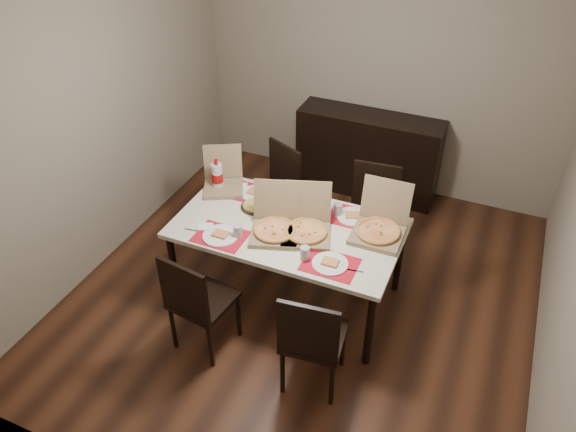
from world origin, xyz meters
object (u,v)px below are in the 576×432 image
object	(u,v)px
chair_near_right	(312,338)
chair_far_right	(372,210)
dining_table	(288,233)
chair_far_left	(276,188)
pizza_box_center	(275,227)
sideboard	(368,154)
dip_bowl	(307,213)
chair_near_left	(197,300)
soda_bottle	(217,177)

from	to	relation	value
chair_near_right	chair_far_right	size ratio (longest dim) A/B	1.00
dining_table	chair_far_right	bearing A→B (deg)	59.34
chair_far_left	pizza_box_center	bearing A→B (deg)	-65.78
sideboard	dip_bowl	size ratio (longest dim) A/B	11.62
chair_near_left	chair_near_right	bearing A→B (deg)	-0.32
sideboard	dip_bowl	distance (m)	1.68
dining_table	dip_bowl	bearing A→B (deg)	67.58
chair_far_right	dip_bowl	size ratio (longest dim) A/B	7.20
chair_near_right	soda_bottle	distance (m)	1.72
sideboard	chair_far_right	world-z (taller)	chair_far_right
chair_far_right	dip_bowl	xyz separation A→B (m)	(-0.39, -0.60, 0.25)
dip_bowl	dining_table	bearing A→B (deg)	-112.42
chair_near_right	chair_far_left	bearing A→B (deg)	121.83
sideboard	chair_far_right	bearing A→B (deg)	-71.69
chair_near_right	soda_bottle	bearing A→B (deg)	140.69
dining_table	chair_far_right	xyz separation A→B (m)	(0.48, 0.80, -0.17)
chair_near_left	chair_far_right	world-z (taller)	same
chair_near_left	soda_bottle	bearing A→B (deg)	109.94
chair_near_left	chair_far_left	world-z (taller)	same
dining_table	chair_far_left	bearing A→B (deg)	120.55
dining_table	soda_bottle	bearing A→B (deg)	161.80
chair_near_right	pizza_box_center	world-z (taller)	pizza_box_center
chair_near_right	dip_bowl	xyz separation A→B (m)	(-0.44, 1.01, 0.25)
chair_far_right	dip_bowl	world-z (taller)	chair_far_right
sideboard	pizza_box_center	distance (m)	2.01
chair_near_right	chair_far_right	world-z (taller)	same
sideboard	soda_bottle	size ratio (longest dim) A/B	5.12
chair_near_left	chair_far_left	bearing A→B (deg)	92.77
chair_far_left	soda_bottle	size ratio (longest dim) A/B	3.17
chair_near_right	chair_far_right	distance (m)	1.61
chair_near_right	chair_far_left	xyz separation A→B (m)	(-0.99, 1.60, 0.00)
chair_near_left	chair_far_left	xyz separation A→B (m)	(-0.08, 1.60, 0.00)
chair_near_left	soda_bottle	xyz separation A→B (m)	(-0.38, 1.06, 0.36)
chair_near_left	chair_far_right	size ratio (longest dim) A/B	1.00
pizza_box_center	chair_far_left	bearing A→B (deg)	114.22
sideboard	soda_bottle	distance (m)	1.89
pizza_box_center	chair_far_right	bearing A→B (deg)	59.75
dining_table	dip_bowl	world-z (taller)	dip_bowl
sideboard	chair_far_right	xyz separation A→B (m)	(0.35, -1.05, 0.06)
chair_near_right	pizza_box_center	bearing A→B (deg)	130.12
chair_near_right	chair_far_left	world-z (taller)	same
chair_near_left	pizza_box_center	size ratio (longest dim) A/B	1.85
chair_near_left	chair_near_right	size ratio (longest dim) A/B	1.00
dip_bowl	pizza_box_center	bearing A→B (deg)	-114.24
chair_far_right	chair_far_left	bearing A→B (deg)	-179.25
pizza_box_center	dip_bowl	bearing A→B (deg)	65.76
sideboard	pizza_box_center	bearing A→B (deg)	-95.39
dining_table	chair_far_left	xyz separation A→B (m)	(-0.47, 0.79, -0.17)
chair_near_left	soda_bottle	distance (m)	1.18
chair_near_left	chair_far_right	distance (m)	1.83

